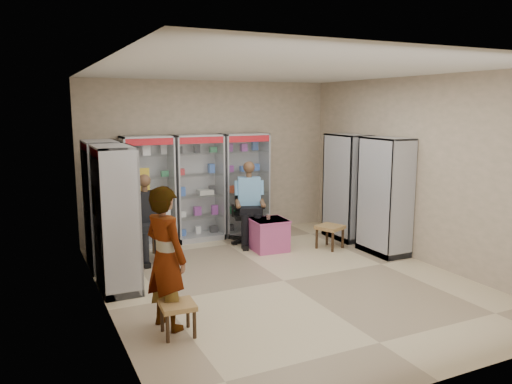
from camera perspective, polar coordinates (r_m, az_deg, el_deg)
name	(u,v)px	position (r m, az deg, el deg)	size (l,w,h in m)	color
floor	(284,281)	(7.41, 3.18, -10.09)	(6.00, 6.00, 0.00)	#C8B48A
room_shell	(285,146)	(6.99, 3.33, 5.27)	(5.02, 6.02, 3.01)	#BFA78E
cabinet_back_left	(148,191)	(9.20, -12.20, 0.06)	(0.90, 0.50, 2.00)	#AEB1B5
cabinet_back_mid	(198,188)	(9.46, -6.60, 0.48)	(0.90, 0.50, 2.00)	#A3A4AA
cabinet_back_right	(244,184)	(9.80, -1.34, 0.87)	(0.90, 0.50, 2.00)	#A8ACAF
cabinet_right_far	(347,187)	(9.64, 10.32, 0.56)	(0.50, 0.90, 2.00)	#AAACB1
cabinet_right_near	(385,196)	(8.79, 14.51, -0.48)	(0.50, 0.90, 2.00)	#A3A5AA
cabinet_left_far	(103,205)	(8.13, -17.05, -1.41)	(0.50, 0.90, 2.00)	silver
cabinet_left_near	(116,219)	(7.06, -15.70, -2.99)	(0.50, 0.90, 2.00)	#B5B8BD
wooden_chair	(145,230)	(8.55, -12.56, -4.30)	(0.42, 0.42, 0.94)	black
seated_customer	(145,219)	(8.46, -12.54, -3.07)	(0.44, 0.60, 1.34)	black
office_chair	(248,213)	(9.30, -0.94, -2.36)	(0.61, 0.61, 1.12)	black
seated_shopkeeper	(249,205)	(9.22, -0.81, -1.49)	(0.47, 0.65, 1.43)	#74B0E6
pink_trunk	(269,235)	(8.83, 1.50, -4.91)	(0.58, 0.56, 0.56)	#C14DA2
tea_glass	(268,217)	(8.76, 1.42, -2.84)	(0.07, 0.07, 0.09)	#562807
woven_stool_a	(330,237)	(9.06, 8.43, -5.09)	(0.42, 0.42, 0.42)	olive
woven_stool_b	(178,319)	(5.77, -8.90, -14.14)	(0.37, 0.37, 0.37)	#A16F44
standing_man	(166,258)	(5.77, -10.27, -7.42)	(0.60, 0.40, 1.65)	gray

